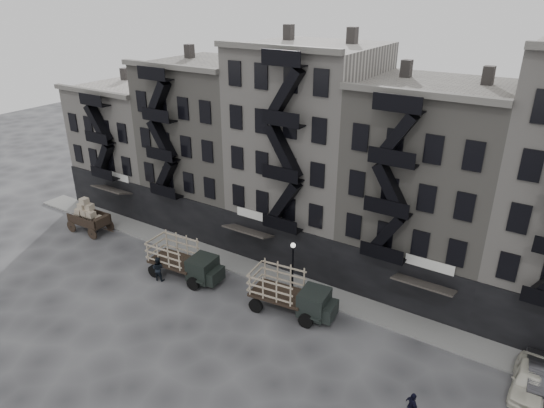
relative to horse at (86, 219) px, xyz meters
The scene contains 16 objects.
ground 19.12m from the horse, ahead, with size 140.00×140.00×0.00m, color #38383A.
sidewalk 19.20m from the horse, ahead, with size 55.00×2.50×0.15m, color slate.
building_west 9.85m from the horse, 96.51° to the left, with size 10.00×11.35×13.20m.
building_midwest 13.99m from the horse, 42.71° to the left, with size 10.00×11.35×16.20m.
building_center 22.15m from the horse, 23.67° to the left, with size 10.00×11.35×18.20m.
building_mideast 30.94m from the horse, 16.04° to the left, with size 10.00×11.35×16.20m.
lamp_post 22.16m from the horse, ahead, with size 0.36×0.36×4.28m.
horse is the anchor object (origin of this frame).
wagon 1.43m from the horse, 19.17° to the right, with size 4.01×2.25×3.34m.
stake_truck_west 13.86m from the horse, ahead, with size 6.20×2.90×3.03m.
stake_truck_east 23.04m from the horse, ahead, with size 6.25×3.05×3.04m.
car_east 38.05m from the horse, ahead, with size 1.77×4.40×1.50m, color beige.
car_far 38.56m from the horse, ahead, with size 1.52×4.36×1.44m, color #2A2A2D.
pedestrian_west 1.53m from the horse, ahead, with size 0.65×0.42×1.77m, color black.
pedestrian_mid 12.67m from the horse, 13.09° to the right, with size 0.97×0.76×2.00m, color black.
policeman 33.61m from the horse, ahead, with size 1.03×0.43×1.77m, color black.
Camera 1 is at (18.12, -23.63, 20.82)m, focal length 32.00 mm.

